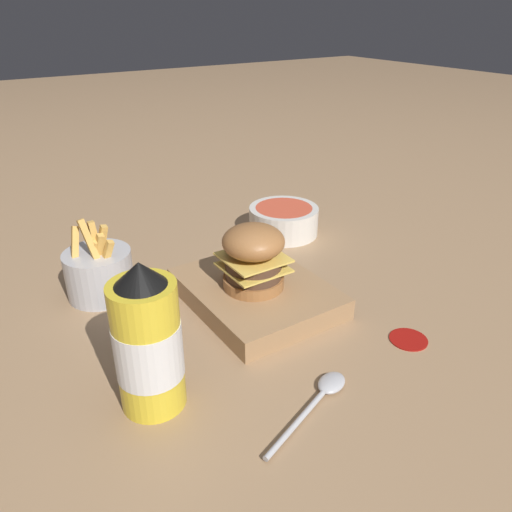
# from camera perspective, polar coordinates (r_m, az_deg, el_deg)

# --- Properties ---
(ground_plane) EXTENTS (6.00, 6.00, 0.00)m
(ground_plane) POSITION_cam_1_polar(r_m,az_deg,el_deg) (0.83, -1.29, -4.71)
(ground_plane) COLOR #9E7A56
(serving_board) EXTENTS (0.25, 0.20, 0.03)m
(serving_board) POSITION_cam_1_polar(r_m,az_deg,el_deg) (0.81, -0.00, -4.25)
(serving_board) COLOR #A37A51
(serving_board) RESTS_ON ground_plane
(burger) EXTENTS (0.10, 0.10, 0.10)m
(burger) POSITION_cam_1_polar(r_m,az_deg,el_deg) (0.77, -0.30, -0.06)
(burger) COLOR #9E6638
(burger) RESTS_ON serving_board
(ketchup_bottle) EXTENTS (0.08, 0.08, 0.19)m
(ketchup_bottle) POSITION_cam_1_polar(r_m,az_deg,el_deg) (0.59, -12.25, -9.72)
(ketchup_bottle) COLOR yellow
(ketchup_bottle) RESTS_ON ground_plane
(fries_basket) EXTENTS (0.11, 0.11, 0.14)m
(fries_basket) POSITION_cam_1_polar(r_m,az_deg,el_deg) (0.86, -17.48, -1.82)
(fries_basket) COLOR #B7B7BC
(fries_basket) RESTS_ON ground_plane
(side_bowl) EXTENTS (0.14, 0.14, 0.06)m
(side_bowl) POSITION_cam_1_polar(r_m,az_deg,el_deg) (1.05, 3.17, 4.15)
(side_bowl) COLOR silver
(side_bowl) RESTS_ON ground_plane
(spoon) EXTENTS (0.08, 0.16, 0.01)m
(spoon) POSITION_cam_1_polar(r_m,az_deg,el_deg) (0.65, 7.67, -15.21)
(spoon) COLOR #B2B2B7
(spoon) RESTS_ON ground_plane
(ketchup_puddle) EXTENTS (0.06, 0.06, 0.00)m
(ketchup_puddle) POSITION_cam_1_polar(r_m,az_deg,el_deg) (0.77, 17.03, -9.04)
(ketchup_puddle) COLOR #9E140F
(ketchup_puddle) RESTS_ON ground_plane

